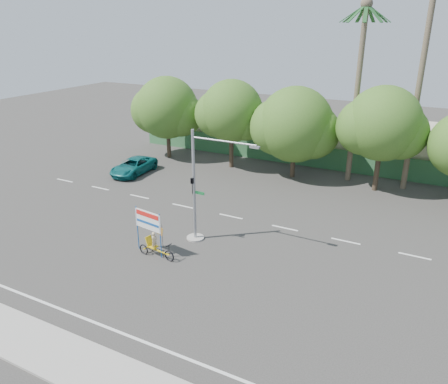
% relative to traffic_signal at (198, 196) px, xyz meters
% --- Properties ---
extents(ground, '(120.00, 120.00, 0.00)m').
position_rel_traffic_signal_xyz_m(ground, '(2.20, -3.98, -2.92)').
color(ground, '#33302D').
rests_on(ground, ground).
extents(sidewalk_near, '(50.00, 2.40, 0.12)m').
position_rel_traffic_signal_xyz_m(sidewalk_near, '(2.20, -11.48, -2.86)').
color(sidewalk_near, gray).
rests_on(sidewalk_near, ground).
extents(fence, '(38.00, 0.08, 2.00)m').
position_rel_traffic_signal_xyz_m(fence, '(2.20, 17.52, -1.92)').
color(fence, '#336B3D').
rests_on(fence, ground).
extents(building_left, '(12.00, 8.00, 4.00)m').
position_rel_traffic_signal_xyz_m(building_left, '(-7.80, 22.02, -0.92)').
color(building_left, beige).
rests_on(building_left, ground).
extents(building_right, '(14.00, 8.00, 3.60)m').
position_rel_traffic_signal_xyz_m(building_right, '(10.20, 22.02, -1.12)').
color(building_right, beige).
rests_on(building_right, ground).
extents(tree_far_left, '(7.14, 6.00, 7.96)m').
position_rel_traffic_signal_xyz_m(tree_far_left, '(-11.85, 14.02, 1.84)').
color(tree_far_left, '#473828').
rests_on(tree_far_left, ground).
extents(tree_left, '(6.66, 5.60, 8.07)m').
position_rel_traffic_signal_xyz_m(tree_left, '(-4.85, 14.02, 2.14)').
color(tree_left, '#473828').
rests_on(tree_left, ground).
extents(tree_center, '(7.62, 6.40, 7.85)m').
position_rel_traffic_signal_xyz_m(tree_center, '(1.14, 14.02, 1.55)').
color(tree_center, '#473828').
rests_on(tree_center, ground).
extents(tree_right, '(6.90, 5.80, 8.36)m').
position_rel_traffic_signal_xyz_m(tree_right, '(8.15, 14.02, 2.32)').
color(tree_right, '#473828').
rests_on(tree_right, ground).
extents(palm_tall, '(3.73, 3.79, 17.45)m').
position_rel_traffic_signal_xyz_m(palm_tall, '(10.20, 15.52, 7.55)').
color(palm_tall, '#70604C').
rests_on(palm_tall, ground).
extents(palm_short, '(3.73, 3.79, 14.45)m').
position_rel_traffic_signal_xyz_m(palm_short, '(5.70, 15.52, 5.94)').
color(palm_short, '#70604C').
rests_on(palm_short, ground).
extents(traffic_signal, '(4.72, 1.10, 7.00)m').
position_rel_traffic_signal_xyz_m(traffic_signal, '(0.00, 0.00, 0.00)').
color(traffic_signal, gray).
rests_on(traffic_signal, ground).
extents(trike_billboard, '(2.85, 0.86, 2.82)m').
position_rel_traffic_signal_xyz_m(trike_billboard, '(-1.45, -2.85, -1.78)').
color(trike_billboard, black).
rests_on(trike_billboard, ground).
extents(pickup_truck, '(2.51, 5.06, 1.38)m').
position_rel_traffic_signal_xyz_m(pickup_truck, '(-11.68, 8.24, -2.23)').
color(pickup_truck, '#0D5F5F').
rests_on(pickup_truck, ground).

